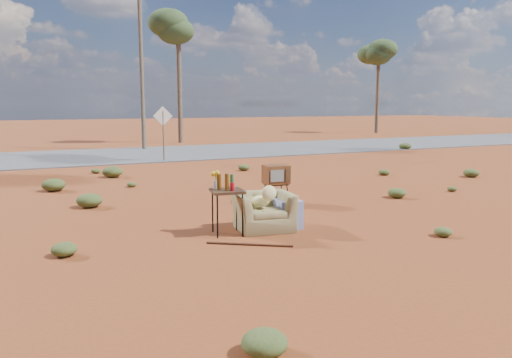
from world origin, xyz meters
name	(u,v)px	position (x,y,z in m)	size (l,w,h in m)	color
ground	(267,236)	(0.00, 0.00, 0.00)	(140.00, 140.00, 0.00)	maroon
highway	(112,155)	(0.00, 15.00, 0.02)	(140.00, 7.00, 0.04)	#565659
armchair	(268,206)	(0.26, 0.46, 0.42)	(1.31, 0.82, 0.90)	olive
tv_unit	(276,175)	(1.52, 2.51, 0.66)	(0.57, 0.48, 0.88)	black
side_table	(225,188)	(-0.59, 0.46, 0.82)	(0.64, 0.64, 1.11)	#392414
rusty_bar	(249,244)	(-0.52, -0.39, 0.02)	(0.04, 0.04, 1.43)	#532B16
road_sign	(163,124)	(1.50, 12.00, 1.50)	(0.78, 0.06, 2.19)	brown
eucalyptus_center	(178,31)	(5.00, 21.00, 6.43)	(3.20, 3.20, 7.60)	brown
eucalyptus_right	(379,56)	(22.00, 24.00, 5.94)	(3.20, 3.20, 7.10)	brown
utility_pole_center	(141,65)	(2.00, 17.50, 4.15)	(1.40, 0.20, 8.00)	brown
scrub_patch	(155,192)	(-0.82, 4.41, 0.14)	(17.49, 8.07, 0.33)	#4A5927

